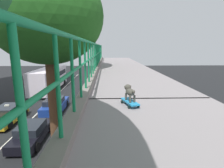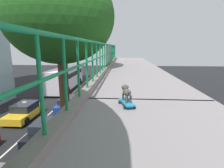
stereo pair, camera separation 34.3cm
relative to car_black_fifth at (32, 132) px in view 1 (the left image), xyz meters
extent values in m
cube|color=gray|center=(6.04, -9.40, 4.66)|extent=(2.60, 29.70, 0.38)
cube|color=black|center=(6.04, -8.05, 4.84)|extent=(2.55, 0.06, 0.00)
cube|color=gray|center=(4.79, -9.40, 4.90)|extent=(0.20, 28.22, 0.12)
cylinder|color=#157F4B|center=(4.79, -9.40, 5.97)|extent=(0.06, 28.22, 0.06)
cylinder|color=#157F4B|center=(4.79, -9.40, 5.52)|extent=(0.04, 28.22, 0.04)
cylinder|color=#157F4B|center=(4.79, -10.45, 5.47)|extent=(0.04, 0.04, 1.01)
cylinder|color=#157F4B|center=(4.79, -9.75, 5.47)|extent=(0.04, 0.04, 1.01)
cylinder|color=#157F4B|center=(4.79, -9.05, 5.47)|extent=(0.04, 0.04, 1.01)
cylinder|color=#157F4B|center=(4.79, -8.34, 5.47)|extent=(0.04, 0.04, 1.01)
cylinder|color=#157F4B|center=(4.79, -7.64, 5.47)|extent=(0.04, 0.04, 1.01)
cylinder|color=#157F4B|center=(4.79, -6.94, 5.47)|extent=(0.04, 0.04, 1.01)
cylinder|color=#157F4B|center=(4.79, -6.23, 5.47)|extent=(0.04, 0.04, 1.01)
cylinder|color=#157F4B|center=(4.79, -5.53, 5.47)|extent=(0.04, 0.04, 1.01)
cylinder|color=#157F4B|center=(4.79, -4.83, 5.47)|extent=(0.04, 0.04, 1.01)
cylinder|color=#157F4B|center=(4.79, -4.12, 5.47)|extent=(0.04, 0.04, 1.01)
cylinder|color=#157F4B|center=(4.79, -3.42, 5.47)|extent=(0.04, 0.04, 1.01)
cylinder|color=#157F4B|center=(4.79, -2.72, 5.47)|extent=(0.04, 0.04, 1.01)
cylinder|color=#157F4B|center=(4.79, -2.01, 5.47)|extent=(0.04, 0.04, 1.01)
cylinder|color=#157F4B|center=(4.79, -1.31, 5.47)|extent=(0.04, 0.04, 1.01)
cylinder|color=#157F4B|center=(4.79, -0.61, 5.47)|extent=(0.04, 0.04, 1.01)
cylinder|color=#157F4B|center=(4.79, 0.10, 5.47)|extent=(0.04, 0.04, 1.01)
cylinder|color=#157F4B|center=(4.79, 0.80, 5.47)|extent=(0.04, 0.04, 1.01)
cylinder|color=#157F4B|center=(4.79, 1.50, 5.47)|extent=(0.04, 0.04, 1.01)
cylinder|color=#157F4B|center=(4.79, 2.21, 5.47)|extent=(0.04, 0.04, 1.01)
cylinder|color=#157F4B|center=(4.79, 2.91, 5.47)|extent=(0.04, 0.04, 1.01)
cylinder|color=#157F4B|center=(4.79, 3.61, 5.47)|extent=(0.04, 0.04, 1.01)
cylinder|color=#157F4B|center=(4.79, 4.32, 5.47)|extent=(0.04, 0.04, 1.01)
cube|color=black|center=(0.00, 0.03, -0.13)|extent=(1.67, 4.31, 0.58)
cube|color=#1E232B|center=(0.00, -0.10, 0.42)|extent=(1.50, 2.03, 0.51)
cylinder|color=black|center=(0.80, 1.43, -0.30)|extent=(0.22, 0.61, 0.61)
cylinder|color=black|center=(-0.80, 1.43, -0.30)|extent=(0.22, 0.61, 0.61)
cylinder|color=black|center=(0.80, -1.36, -0.30)|extent=(0.22, 0.61, 0.61)
cylinder|color=black|center=(-0.80, -1.36, -0.30)|extent=(0.22, 0.61, 0.61)
cube|color=yellow|center=(-3.42, 3.14, -0.10)|extent=(1.84, 4.32, 0.60)
cube|color=#1E232B|center=(-3.42, 3.28, 0.51)|extent=(1.62, 2.18, 0.62)
cube|color=silver|center=(-3.42, 3.28, 0.90)|extent=(0.36, 0.16, 0.12)
cylinder|color=black|center=(-2.54, 1.79, -0.27)|extent=(0.23, 0.67, 0.67)
cylinder|color=black|center=(-2.54, 4.49, -0.27)|extent=(0.23, 0.67, 0.67)
cylinder|color=black|center=(-4.30, 4.49, -0.27)|extent=(0.23, 0.67, 0.67)
cube|color=navy|center=(-0.05, 5.81, -0.06)|extent=(1.83, 4.50, 0.73)
cube|color=#1E232B|center=(-0.05, 5.55, 0.55)|extent=(1.56, 2.40, 0.49)
cylinder|color=black|center=(0.82, 7.19, -0.30)|extent=(0.20, 0.61, 0.61)
cylinder|color=black|center=(-0.93, 7.19, -0.30)|extent=(0.20, 0.61, 0.61)
cylinder|color=black|center=(0.82, 4.44, -0.30)|extent=(0.20, 0.61, 0.61)
cylinder|color=black|center=(-0.93, 4.44, -0.30)|extent=(0.20, 0.61, 0.61)
cube|color=white|center=(-3.47, 15.02, 1.20)|extent=(2.56, 10.98, 3.04)
cube|color=black|center=(-3.47, 15.02, 1.73)|extent=(2.58, 10.10, 0.70)
cylinder|color=black|center=(-2.24, 18.86, -0.12)|extent=(0.28, 0.96, 0.96)
cylinder|color=black|center=(-4.71, 18.86, -0.12)|extent=(0.28, 0.96, 0.96)
cylinder|color=black|center=(-2.24, 12.00, -0.12)|extent=(0.28, 0.96, 0.96)
cylinder|color=black|center=(-4.71, 12.00, -0.12)|extent=(0.28, 0.96, 0.96)
cylinder|color=brown|center=(2.51, -2.76, 2.60)|extent=(0.49, 0.49, 6.41)
ellipsoid|color=#245E1E|center=(2.51, -2.76, 7.25)|extent=(5.24, 5.24, 4.47)
cube|color=#238FCB|center=(5.65, -8.46, 4.91)|extent=(0.29, 0.48, 0.02)
cylinder|color=black|center=(5.69, -8.29, 4.87)|extent=(0.04, 0.06, 0.06)
cylinder|color=black|center=(5.52, -8.35, 4.87)|extent=(0.04, 0.06, 0.06)
cylinder|color=black|center=(5.78, -8.58, 4.87)|extent=(0.04, 0.06, 0.06)
cylinder|color=black|center=(5.61, -8.63, 4.87)|extent=(0.04, 0.06, 0.06)
cylinder|color=#4E4A41|center=(5.66, -8.37, 4.99)|extent=(0.05, 0.05, 0.12)
cylinder|color=#4E4A41|center=(5.58, -8.40, 4.99)|extent=(0.05, 0.05, 0.12)
cylinder|color=#4E4A41|center=(5.71, -8.54, 4.99)|extent=(0.05, 0.05, 0.12)
cylinder|color=#4E4A41|center=(5.64, -8.56, 4.99)|extent=(0.05, 0.05, 0.12)
ellipsoid|color=#4E4A41|center=(5.65, -8.47, 5.08)|extent=(0.20, 0.26, 0.12)
sphere|color=#4E4A41|center=(5.62, -8.37, 5.14)|extent=(0.11, 0.11, 0.11)
ellipsoid|color=#434242|center=(5.60, -8.32, 5.13)|extent=(0.05, 0.06, 0.03)
sphere|color=#4E4A41|center=(5.66, -8.36, 5.16)|extent=(0.05, 0.05, 0.05)
sphere|color=#4E4A41|center=(5.58, -8.39, 5.16)|extent=(0.05, 0.05, 0.05)
sphere|color=#4E4A41|center=(5.68, -8.59, 5.12)|extent=(0.06, 0.06, 0.06)
camera|label=1|loc=(5.25, -11.34, 5.83)|focal=27.88mm
camera|label=2|loc=(5.59, -11.33, 5.83)|focal=27.88mm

